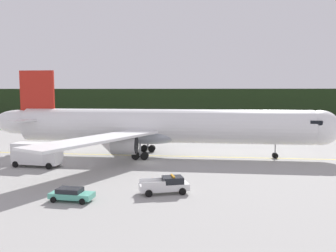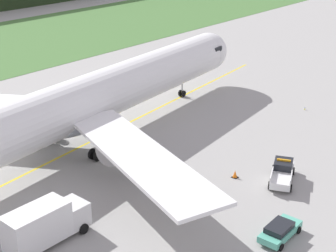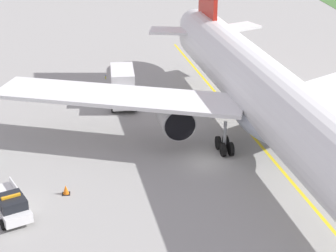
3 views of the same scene
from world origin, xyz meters
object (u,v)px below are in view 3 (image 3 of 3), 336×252
(airliner, at_px, (280,109))
(catering_truck, at_px, (123,86))
(apron_cone, at_px, (66,190))
(ops_pickup_truck, at_px, (9,204))

(airliner, xyz_separation_m, catering_truck, (-15.62, -12.11, -3.10))
(airliner, bearing_deg, apron_cone, -79.51)
(ops_pickup_truck, distance_m, catering_truck, 23.13)
(airliner, distance_m, apron_cone, 18.18)
(airliner, height_order, apron_cone, airliner)
(apron_cone, bearing_deg, catering_truck, 164.56)
(airliner, xyz_separation_m, ops_pickup_truck, (5.65, -21.13, -4.01))
(airliner, distance_m, ops_pickup_truck, 22.24)
(airliner, bearing_deg, catering_truck, -142.22)
(airliner, height_order, ops_pickup_truck, airliner)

